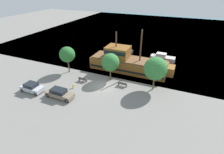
# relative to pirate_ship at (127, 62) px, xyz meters

# --- Properties ---
(ground_plane) EXTENTS (160.00, 160.00, 0.00)m
(ground_plane) POSITION_rel_pirate_ship_xyz_m (-1.88, -8.21, -1.78)
(ground_plane) COLOR gray
(water_surface) EXTENTS (80.00, 80.00, 0.00)m
(water_surface) POSITION_rel_pirate_ship_xyz_m (-1.88, 35.79, -1.78)
(water_surface) COLOR teal
(water_surface) RESTS_ON ground
(pirate_ship) EXTENTS (17.37, 4.68, 8.93)m
(pirate_ship) POSITION_rel_pirate_ship_xyz_m (0.00, 0.00, 0.00)
(pirate_ship) COLOR brown
(pirate_ship) RESTS_ON water_surface
(moored_boat_dockside) EXTENTS (5.68, 1.97, 1.82)m
(moored_boat_dockside) POSITION_rel_pirate_ship_xyz_m (6.16, 8.22, -1.07)
(moored_boat_dockside) COLOR #B7B2A8
(moored_boat_dockside) RESTS_ON water_surface
(moored_boat_outer) EXTENTS (7.25, 2.43, 1.85)m
(moored_boat_outer) POSITION_rel_pirate_ship_xyz_m (-5.62, 9.30, -1.10)
(moored_boat_outer) COLOR #2D333D
(moored_boat_outer) RESTS_ON water_surface
(parked_car_curb_front) EXTENTS (3.91, 1.96, 1.53)m
(parked_car_curb_front) POSITION_rel_pirate_ship_xyz_m (-12.34, -14.33, -1.03)
(parked_car_curb_front) COLOR #B7BCC6
(parked_car_curb_front) RESTS_ON ground_plane
(parked_car_curb_mid) EXTENTS (4.77, 1.77, 1.55)m
(parked_car_curb_mid) POSITION_rel_pirate_ship_xyz_m (-6.82, -13.96, -1.02)
(parked_car_curb_mid) COLOR #7F705B
(parked_car_curb_mid) RESTS_ON ground_plane
(fire_hydrant) EXTENTS (0.42, 0.25, 0.76)m
(fire_hydrant) POSITION_rel_pirate_ship_xyz_m (-6.43, -10.67, -1.37)
(fire_hydrant) COLOR yellow
(fire_hydrant) RESTS_ON ground_plane
(bench_promenade_east) EXTENTS (1.67, 0.45, 0.85)m
(bench_promenade_east) POSITION_rel_pirate_ship_xyz_m (1.43, -6.60, -1.34)
(bench_promenade_east) COLOR #4C4742
(bench_promenade_east) RESTS_ON ground_plane
(bench_promenade_west) EXTENTS (1.65, 0.45, 0.85)m
(bench_promenade_west) POSITION_rel_pirate_ship_xyz_m (-6.13, -7.97, -1.34)
(bench_promenade_west) COLOR #4C4742
(bench_promenade_west) RESTS_ON ground_plane
(tree_row_east) EXTENTS (3.17, 3.17, 5.43)m
(tree_row_east) POSITION_rel_pirate_ship_xyz_m (-10.95, -5.53, 2.06)
(tree_row_east) COLOR brown
(tree_row_east) RESTS_ON ground_plane
(tree_row_mideast) EXTENTS (3.39, 3.39, 5.16)m
(tree_row_mideast) POSITION_rel_pirate_ship_xyz_m (-1.71, -4.86, 1.68)
(tree_row_mideast) COLOR brown
(tree_row_mideast) RESTS_ON ground_plane
(tree_row_midwest) EXTENTS (3.95, 3.95, 5.97)m
(tree_row_midwest) POSITION_rel_pirate_ship_xyz_m (6.75, -5.37, 2.21)
(tree_row_midwest) COLOR brown
(tree_row_midwest) RESTS_ON ground_plane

